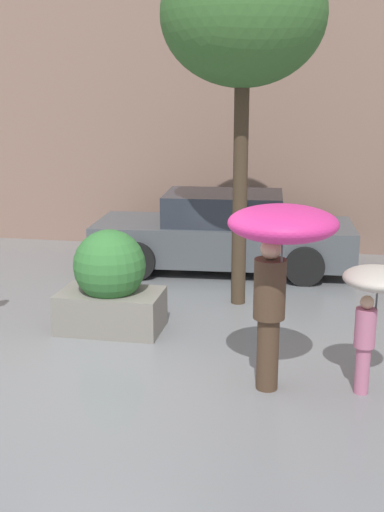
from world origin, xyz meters
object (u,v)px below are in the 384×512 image
object	(u,v)px
planter_box	(110,284)
person_child	(375,293)
street_tree	(243,17)
person_adult	(280,243)
parked_car_near	(223,234)

from	to	relation	value
planter_box	person_child	distance (m)	3.48
planter_box	street_tree	distance (m)	3.99
planter_box	person_adult	bearing A→B (deg)	-32.34
planter_box	street_tree	xyz separation A→B (m)	(1.52, 1.43, 3.40)
planter_box	parked_car_near	world-z (taller)	parked_car_near
person_child	street_tree	xyz separation A→B (m)	(-1.69, 2.67, 2.93)
street_tree	person_adult	bearing A→B (deg)	-75.68
planter_box	parked_car_near	bearing A→B (deg)	72.44
planter_box	street_tree	size ratio (longest dim) A/B	0.27
person_adult	street_tree	bearing A→B (deg)	143.86
person_adult	planter_box	bearing A→B (deg)	-172.79
planter_box	street_tree	bearing A→B (deg)	43.18
person_adult	parked_car_near	distance (m)	4.94
planter_box	person_child	bearing A→B (deg)	-21.22
person_adult	parked_car_near	xyz separation A→B (m)	(-1.22, 4.68, -0.98)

